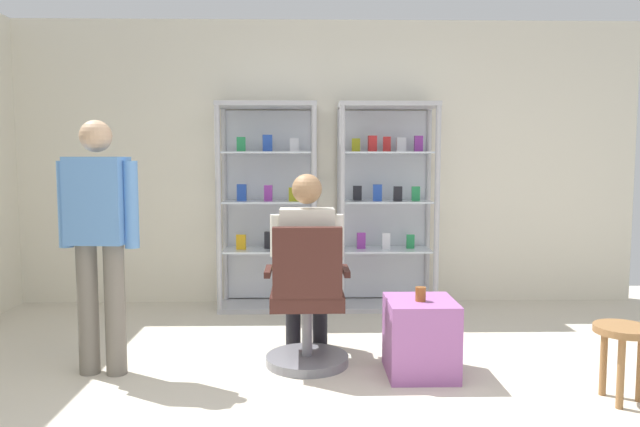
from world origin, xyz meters
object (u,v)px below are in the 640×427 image
object	(u,v)px
tea_glass	(421,294)
standing_customer	(99,231)
office_chair	(307,309)
display_cabinet_right	(386,204)
storage_crate	(420,337)
display_cabinet_left	(268,205)
wooden_stool	(623,342)
seated_shopkeeper	(307,258)

from	to	relation	value
tea_glass	standing_customer	world-z (taller)	standing_customer
office_chair	standing_customer	world-z (taller)	standing_customer
display_cabinet_right	storage_crate	xyz separation A→B (m)	(-0.01, -1.79, -0.73)
display_cabinet_left	wooden_stool	world-z (taller)	display_cabinet_left
wooden_stool	tea_glass	bearing A→B (deg)	158.37
display_cabinet_left	display_cabinet_right	distance (m)	1.10
storage_crate	standing_customer	xyz separation A→B (m)	(-2.05, 0.05, 0.69)
seated_shopkeeper	storage_crate	xyz separation A→B (m)	(0.73, -0.30, -0.47)
display_cabinet_left	tea_glass	bearing A→B (deg)	-59.23
tea_glass	wooden_stool	size ratio (longest dim) A/B	0.20
display_cabinet_left	standing_customer	bearing A→B (deg)	-118.84
storage_crate	standing_customer	size ratio (longest dim) A/B	0.30
display_cabinet_right	wooden_stool	world-z (taller)	display_cabinet_right
display_cabinet_right	seated_shopkeeper	distance (m)	1.68
display_cabinet_left	tea_glass	xyz separation A→B (m)	(1.08, -1.82, -0.43)
office_chair	tea_glass	world-z (taller)	office_chair
display_cabinet_left	office_chair	size ratio (longest dim) A/B	1.98
office_chair	display_cabinet_left	bearing A→B (deg)	102.48
display_cabinet_left	standing_customer	world-z (taller)	display_cabinet_left
office_chair	standing_customer	xyz separation A→B (m)	(-1.32, -0.09, 0.54)
display_cabinet_right	office_chair	size ratio (longest dim) A/B	1.98
display_cabinet_left	wooden_stool	bearing A→B (deg)	-46.15
seated_shopkeeper	tea_glass	size ratio (longest dim) A/B	14.32
office_chair	tea_glass	distance (m)	0.75
wooden_stool	display_cabinet_left	bearing A→B (deg)	133.85
display_cabinet_left	display_cabinet_right	bearing A→B (deg)	-0.00
display_cabinet_left	wooden_stool	size ratio (longest dim) A/B	4.30
seated_shopkeeper	standing_customer	size ratio (longest dim) A/B	0.79
tea_glass	standing_customer	size ratio (longest dim) A/B	0.06
display_cabinet_right	seated_shopkeeper	size ratio (longest dim) A/B	1.47
storage_crate	standing_customer	bearing A→B (deg)	178.68
display_cabinet_left	standing_customer	xyz separation A→B (m)	(-0.96, -1.74, -0.03)
display_cabinet_right	storage_crate	world-z (taller)	display_cabinet_right
storage_crate	display_cabinet_right	bearing A→B (deg)	89.83
display_cabinet_left	seated_shopkeeper	world-z (taller)	display_cabinet_left
storage_crate	tea_glass	bearing A→B (deg)	-104.95
display_cabinet_right	office_chair	world-z (taller)	display_cabinet_right
display_cabinet_right	standing_customer	world-z (taller)	display_cabinet_right
office_chair	storage_crate	bearing A→B (deg)	-10.80
tea_glass	office_chair	bearing A→B (deg)	166.39
office_chair	display_cabinet_right	bearing A→B (deg)	65.96
display_cabinet_left	wooden_stool	xyz separation A→B (m)	(2.16, -2.25, -0.61)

